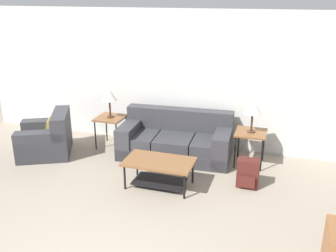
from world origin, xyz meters
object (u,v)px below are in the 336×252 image
Objects in this scene: armchair at (47,139)px; side_table_right at (251,135)px; side_table_left at (111,120)px; backpack at (248,174)px; table_lamp_left at (109,95)px; table_lamp_right at (253,108)px; coffee_table at (159,167)px; couch at (176,141)px.

armchair is 3.72m from side_table_right.
side_table_left reaches higher than backpack.
side_table_left is (0.98, 0.69, 0.25)m from armchair.
table_lamp_left and table_lamp_right have the same top height.
side_table_left is 2.88m from backpack.
table_lamp_right is (1.25, 1.24, 0.71)m from coffee_table.
backpack is at bearing -17.04° from table_lamp_left.
side_table_left is 1.09× the size of table_lamp_right.
couch reaches higher than backpack.
table_lamp_left is at bearing 35.24° from armchair.
table_lamp_right is 1.21× the size of backpack.
armchair reaches higher than coffee_table.
table_lamp_right is (1.34, 0.04, 0.74)m from couch.
armchair is 1.41m from table_lamp_left.
side_table_left is 1.33× the size of backpack.
backpack is at bearing -17.04° from side_table_left.
coffee_table is at bearing -135.06° from side_table_right.
table_lamp_left is at bearing 162.96° from backpack.
side_table_right is 0.49m from table_lamp_right.
armchair is 2.26× the size of table_lamp_right.
table_lamp_left is at bearing 138.76° from coffee_table.
side_table_right is at bearing 1.80° from couch.
side_table_right is (3.65, 0.69, 0.25)m from armchair.
side_table_right is (2.67, 0.00, 0.00)m from side_table_left.
couch is 1.21m from coffee_table.
backpack is at bearing -29.54° from couch.
armchair is 1.17× the size of coffee_table.
table_lamp_right reaches higher than couch.
side_table_right is at bearing 0.00° from table_lamp_left.
couch is 1.35m from side_table_left.
table_lamp_right reaches higher than backpack.
couch is at bearing -178.20° from table_lamp_right.
side_table_left is (-1.33, 0.04, 0.25)m from couch.
couch is at bearing -1.81° from table_lamp_left.
side_table_left is at bearing 178.19° from couch.
side_table_left is 2.71m from table_lamp_right.
couch is at bearing -1.81° from side_table_left.
table_lamp_left is 2.67m from table_lamp_right.
backpack reaches higher than coffee_table.
table_lamp_left reaches higher than side_table_left.
backpack is at bearing 17.16° from coffee_table.
armchair is (-2.31, -0.65, -0.00)m from couch.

